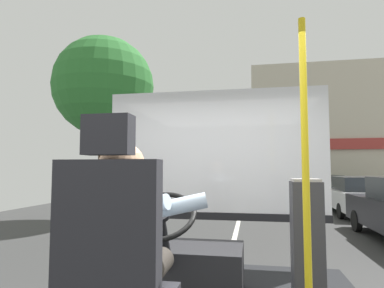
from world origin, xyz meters
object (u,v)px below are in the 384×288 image
(driver_seat, at_px, (115,278))
(steering_console, at_px, (176,267))
(bus_driver, at_px, (126,236))
(handrail_pole, at_px, (306,177))
(parked_car_white, at_px, (359,195))
(fare_box, at_px, (307,248))
(parked_car_green, at_px, (322,187))

(driver_seat, xyz_separation_m, steering_console, (-0.00, 1.24, -0.31))
(bus_driver, bearing_deg, handrail_pole, 27.55)
(parked_car_white, bearing_deg, steering_console, -114.01)
(parked_car_white, bearing_deg, bus_driver, -111.81)
(driver_seat, relative_size, handrail_pole, 0.65)
(fare_box, xyz_separation_m, parked_car_white, (3.41, 10.17, -0.39))
(driver_seat, height_order, bus_driver, driver_seat)
(driver_seat, distance_m, handrail_pole, 1.22)
(fare_box, bearing_deg, driver_seat, -135.60)
(fare_box, xyz_separation_m, parked_car_green, (3.12, 15.01, -0.41))
(fare_box, relative_size, parked_car_white, 0.24)
(bus_driver, height_order, parked_car_green, bus_driver)
(handrail_pole, xyz_separation_m, fare_box, (0.06, 0.37, -0.51))
(handrail_pole, bearing_deg, steering_console, 146.91)
(fare_box, distance_m, parked_car_white, 10.74)
(fare_box, height_order, parked_car_white, fare_box)
(parked_car_green, bearing_deg, steering_console, -105.61)
(steering_console, bearing_deg, fare_box, -13.99)
(driver_seat, distance_m, steering_console, 1.28)
(steering_console, bearing_deg, handrail_pole, -33.09)
(handrail_pole, bearing_deg, parked_car_white, 71.80)
(steering_console, bearing_deg, driver_seat, -90.00)
(steering_console, bearing_deg, bus_driver, -90.00)
(bus_driver, distance_m, steering_console, 1.22)
(steering_console, distance_m, parked_car_green, 15.33)
(parked_car_green, bearing_deg, handrail_pole, -101.65)
(handrail_pole, bearing_deg, fare_box, 81.47)
(handrail_pole, bearing_deg, parked_car_green, 78.35)
(steering_console, distance_m, parked_car_white, 10.86)
(bus_driver, height_order, steering_console, bus_driver)
(driver_seat, bearing_deg, parked_car_white, 68.40)
(steering_console, xyz_separation_m, parked_car_green, (4.12, 14.76, -0.15))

